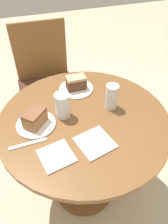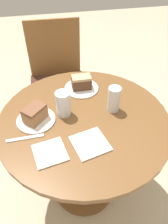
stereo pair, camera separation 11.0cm
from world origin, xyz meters
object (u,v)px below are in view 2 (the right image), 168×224
(cake_slice_far, at_px, (81,82))
(glass_water, at_px, (114,100))
(glass_lemonade, at_px, (63,105))
(chair, at_px, (57,76))
(plate_far, at_px, (81,88))
(cake_slice_near, at_px, (35,114))
(plate_near, at_px, (36,120))

(cake_slice_far, height_order, glass_water, glass_water)
(glass_lemonade, relative_size, glass_water, 0.97)
(chair, xyz_separation_m, cake_slice_far, (0.11, -0.57, 0.30))
(glass_lemonade, height_order, glass_water, glass_water)
(cake_slice_far, xyz_separation_m, glass_lemonade, (-0.14, -0.21, 0.01))
(chair, distance_m, glass_lemonade, 0.84)
(cake_slice_far, bearing_deg, plate_far, -97.13)
(chair, distance_m, plate_far, 0.63)
(cake_slice_near, xyz_separation_m, glass_lemonade, (0.15, 0.02, 0.01))
(plate_near, bearing_deg, plate_far, 38.35)
(glass_lemonade, xyz_separation_m, glass_water, (0.28, -0.02, 0.00))
(cake_slice_far, distance_m, glass_water, 0.26)
(plate_near, height_order, plate_far, same)
(glass_lemonade, distance_m, glass_water, 0.28)
(chair, height_order, glass_lemonade, chair)
(glass_water, bearing_deg, cake_slice_far, 121.16)
(glass_lemonade, bearing_deg, cake_slice_far, 56.03)
(plate_far, bearing_deg, chair, 101.25)
(cake_slice_far, bearing_deg, cake_slice_near, -141.65)
(cake_slice_near, bearing_deg, glass_water, 0.79)
(chair, height_order, cake_slice_far, chair)
(glass_water, bearing_deg, cake_slice_near, -179.21)
(plate_near, xyz_separation_m, cake_slice_far, (0.29, 0.23, 0.05))
(plate_far, relative_size, glass_water, 1.44)
(cake_slice_near, relative_size, glass_water, 0.95)
(chair, height_order, plate_far, chair)
(cake_slice_far, xyz_separation_m, glass_water, (0.14, -0.23, 0.01))
(glass_water, bearing_deg, plate_near, -179.21)
(cake_slice_far, relative_size, glass_lemonade, 0.83)
(glass_lemonade, bearing_deg, cake_slice_near, -170.85)
(chair, bearing_deg, cake_slice_far, -77.49)
(cake_slice_near, distance_m, glass_lemonade, 0.16)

